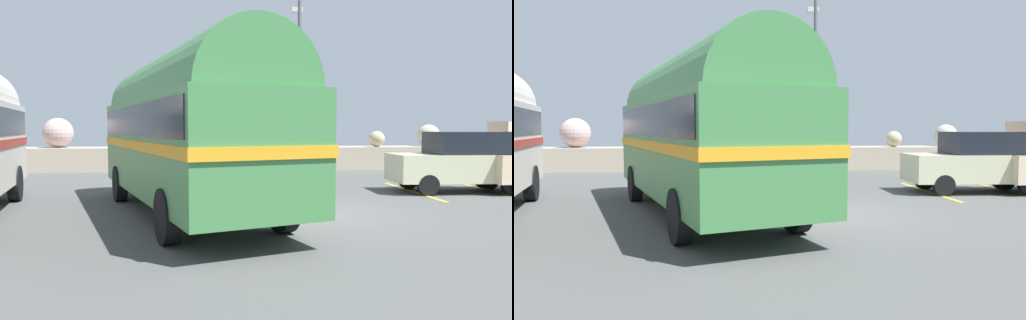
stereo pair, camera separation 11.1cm
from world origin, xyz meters
TOP-DOWN VIEW (x-y plane):
  - ground at (0.00, 0.00)m, footprint 32.00×26.00m
  - breakwater at (-0.25, 11.78)m, footprint 31.36×2.09m
  - vintage_coach at (-2.78, 0.26)m, footprint 5.10×8.89m
  - parked_car_nearest at (5.45, 3.25)m, footprint 4.16×1.86m
  - lamp_post at (1.11, 7.18)m, footprint 0.44×1.18m

SIDE VIEW (x-z plane):
  - ground at x=0.00m, z-range 0.00..0.02m
  - breakwater at x=-0.25m, z-range -0.51..1.95m
  - parked_car_nearest at x=5.45m, z-range 0.04..1.90m
  - vintage_coach at x=-2.78m, z-range 0.20..3.90m
  - lamp_post at x=1.11m, z-range 0.41..7.14m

